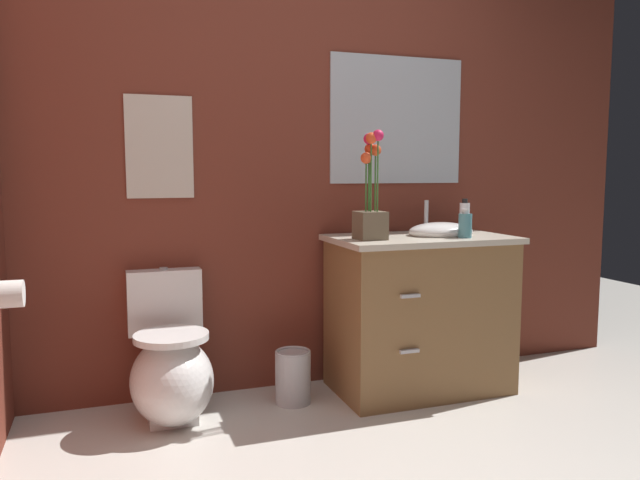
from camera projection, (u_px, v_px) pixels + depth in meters
wall_back at (309, 156)px, 3.29m from camera, size 4.03×0.05×2.50m
toilet at (171, 369)px, 2.86m from camera, size 0.38×0.59×0.69m
vanity_cabinet at (420, 311)px, 3.25m from camera, size 0.94×0.56×1.01m
flower_vase at (371, 203)px, 3.02m from camera, size 0.14×0.14×0.54m
soap_bottle at (465, 225)px, 3.12m from camera, size 0.07×0.07×0.15m
lotion_bottle at (464, 217)px, 3.40m from camera, size 0.06×0.06×0.19m
trash_bin at (293, 376)px, 3.07m from camera, size 0.18×0.18×0.27m
wall_poster at (159, 147)px, 3.00m from camera, size 0.32×0.01×0.50m
wall_mirror at (397, 120)px, 3.41m from camera, size 0.80×0.01×0.70m
toilet_paper_roll at (9, 294)px, 2.42m from camera, size 0.11×0.11×0.11m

